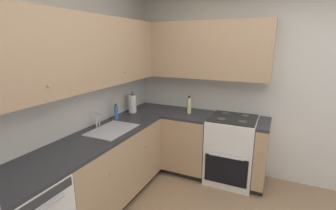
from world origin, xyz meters
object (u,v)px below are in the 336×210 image
object	(u,v)px
soap_bottle	(116,112)
paper_towel_roll	(132,104)
oil_bottle	(189,105)
oven_range	(231,149)

from	to	relation	value
soap_bottle	paper_towel_roll	xyz separation A→B (m)	(0.37, -0.02, 0.04)
soap_bottle	oil_bottle	xyz separation A→B (m)	(0.66, -0.79, 0.03)
oven_range	soap_bottle	world-z (taller)	soap_bottle
oven_range	oil_bottle	size ratio (longest dim) A/B	4.12
oven_range	oil_bottle	bearing A→B (deg)	91.74
oil_bottle	paper_towel_roll	bearing A→B (deg)	110.90
paper_towel_roll	oil_bottle	distance (m)	0.82
soap_bottle	paper_towel_roll	bearing A→B (deg)	-3.13
oil_bottle	oven_range	bearing A→B (deg)	-88.26
paper_towel_roll	oil_bottle	size ratio (longest dim) A/B	1.25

